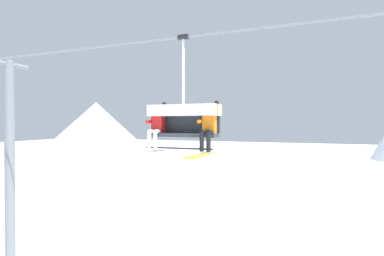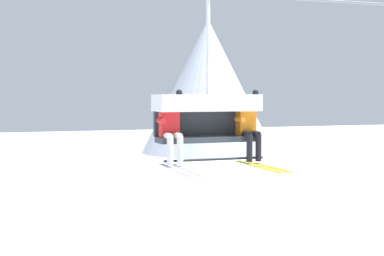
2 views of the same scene
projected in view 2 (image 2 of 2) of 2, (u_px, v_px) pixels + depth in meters
name	position (u px, v px, depth m)	size (l,w,h in m)	color
mountain_peak_central	(208.00, 86.00, 69.91)	(15.85, 15.85, 15.81)	silver
chairlift_chair	(207.00, 110.00, 10.54)	(1.89, 0.74, 2.99)	#33383D
skier_red	(171.00, 127.00, 10.11)	(0.48, 1.70, 1.34)	red
skier_orange	(249.00, 126.00, 10.60)	(0.48, 1.70, 1.34)	orange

